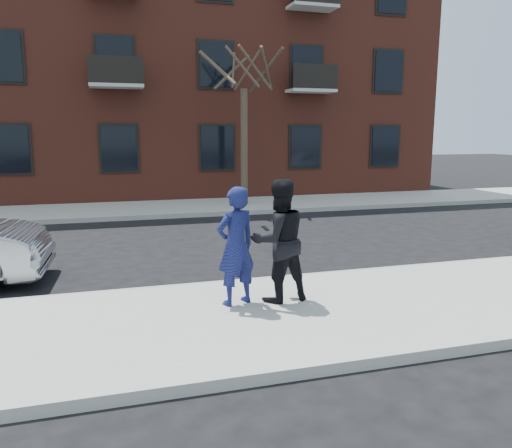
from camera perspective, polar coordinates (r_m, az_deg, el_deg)
name	(u,v)px	position (r m, az deg, el deg)	size (l,w,h in m)	color
ground	(140,331)	(7.44, -13.16, -11.79)	(100.00, 100.00, 0.00)	black
near_sidewalk	(141,332)	(7.18, -13.06, -11.98)	(50.00, 3.50, 0.15)	#9B9992
near_curb	(134,293)	(8.87, -13.78, -7.64)	(50.00, 0.10, 0.15)	#999691
far_sidewalk	(120,210)	(18.35, -15.25, 1.54)	(50.00, 3.50, 0.15)	#9B9992
far_curb	(122,218)	(16.57, -15.10, 0.63)	(50.00, 0.10, 0.15)	#999691
apartment_building	(154,60)	(25.23, -11.54, 17.86)	(24.30, 10.30, 12.30)	maroon
street_tree	(244,54)	(18.73, -1.41, 18.80)	(3.60, 3.60, 6.80)	#3C2D23
man_hoodie	(236,246)	(7.63, -2.32, -2.55)	(0.78, 0.65, 1.84)	navy
man_peacoat	(279,241)	(7.79, 2.64, -1.92)	(1.03, 0.85, 1.93)	black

